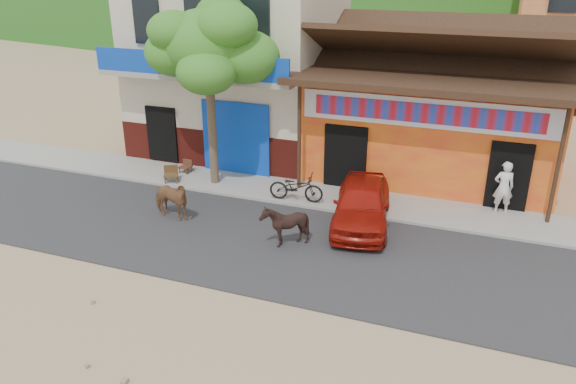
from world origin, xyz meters
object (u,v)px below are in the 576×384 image
red_car (362,203)px  scooter (296,187)px  cow_tan (170,200)px  pedestrian (504,187)px  cow_dark (285,225)px  cafe_chair_right (170,168)px  cafe_chair_left (185,161)px  tree (210,94)px

red_car → scooter: 2.39m
cow_tan → pedestrian: 9.78m
cow_dark → scooter: cow_dark is taller
pedestrian → cafe_chair_right: size_ratio=1.60×
scooter → cafe_chair_right: bearing=84.6°
scooter → pedestrian: size_ratio=1.06×
cow_tan → red_car: size_ratio=0.37×
cafe_chair_right → red_car: bearing=-33.9°
cow_dark → scooter: 2.81m
cow_tan → cow_dark: (3.72, -0.38, -0.01)m
cow_dark → pedestrian: (5.34, 4.05, 0.29)m
cow_dark → red_car: size_ratio=0.31×
cafe_chair_right → cow_tan: bearing=-85.9°
cow_tan → cafe_chair_right: (-1.44, 2.35, -0.02)m
cow_tan → cafe_chair_left: (-1.44, 3.31, -0.11)m
tree → pedestrian: (9.10, 0.82, -2.20)m
cow_dark → red_car: (1.60, 1.97, 0.06)m
cow_dark → scooter: bearing=-163.4°
scooter → cafe_chair_right: cafe_chair_right is taller
pedestrian → cafe_chair_right: bearing=-8.1°
cow_tan → red_car: (5.32, 1.59, 0.05)m
red_car → cafe_chair_right: size_ratio=3.82×
tree → cafe_chair_left: size_ratio=7.39×
cow_tan → scooter: 3.86m
scooter → cow_dark: bearing=-171.8°
cow_dark → cafe_chair_left: bearing=-122.6°
tree → cow_dark: size_ratio=5.05×
tree → pedestrian: tree is taller
scooter → cow_tan: bearing=122.2°
scooter → pedestrian: bearing=-83.0°
tree → cafe_chair_right: bearing=-160.3°
cow_tan → cafe_chair_left: cow_tan is taller
pedestrian → cafe_chair_right: (-10.50, -1.32, -0.30)m
cafe_chair_right → tree: bearing=-7.8°
cafe_chair_left → pedestrian: bearing=6.7°
scooter → red_car: bearing=-114.0°
cow_dark → cafe_chair_left: size_ratio=1.46×
scooter → cafe_chair_left: (-4.50, 0.96, -0.04)m
cow_tan → cow_dark: bearing=-85.1°
cafe_chair_left → tree: bearing=-13.5°
cow_tan → red_car: red_car is taller
scooter → cafe_chair_left: scooter is taller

